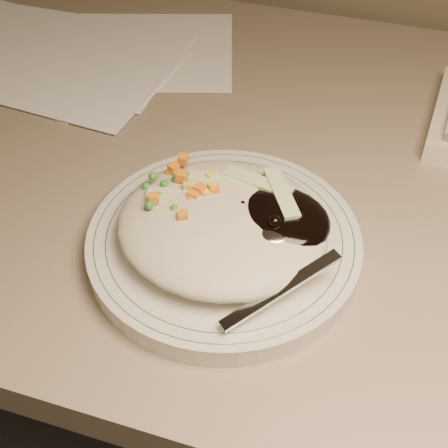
% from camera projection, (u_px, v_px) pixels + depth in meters
% --- Properties ---
extents(desk, '(1.40, 0.70, 0.74)m').
position_uv_depth(desk, '(318.00, 283.00, 0.82)').
color(desk, '#7F6F5C').
rests_on(desk, ground).
extents(plate, '(0.26, 0.26, 0.02)m').
position_uv_depth(plate, '(224.00, 244.00, 0.59)').
color(plate, silver).
rests_on(plate, desk).
extents(plate_rim, '(0.24, 0.24, 0.00)m').
position_uv_depth(plate_rim, '(224.00, 236.00, 0.58)').
color(plate_rim, '#144723').
rests_on(plate_rim, plate).
extents(meal, '(0.21, 0.19, 0.05)m').
position_uv_depth(meal, '(228.00, 221.00, 0.56)').
color(meal, '#BFB69B').
rests_on(meal, plate).
extents(papers, '(0.46, 0.33, 0.00)m').
position_uv_depth(papers, '(70.00, 55.00, 0.85)').
color(papers, white).
rests_on(papers, desk).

